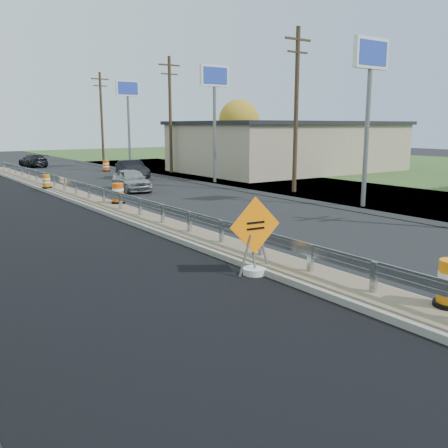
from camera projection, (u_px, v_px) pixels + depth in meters
ground at (222, 249)px, 16.12m from camera, size 140.00×140.00×0.00m
milled_overlay at (8, 217)px, 21.67m from camera, size 7.20×120.00×0.01m
median at (121, 211)px, 22.52m from camera, size 1.60×55.00×0.23m
guardrail at (112, 195)px, 23.21m from camera, size 0.10×46.15×0.72m
retail_building_near at (288, 146)px, 43.58m from camera, size 18.50×12.50×4.27m
pylon_sign_south at (370, 69)px, 23.18m from camera, size 2.20×0.30×7.90m
pylon_sign_mid at (214, 87)px, 33.62m from camera, size 2.20×0.30×7.90m
pylon_sign_north at (128, 97)px, 44.87m from camera, size 2.20×0.30×7.90m
utility_pole_smid at (296, 108)px, 28.86m from camera, size 1.90×0.26×9.40m
utility_pole_nmid at (170, 113)px, 40.91m from camera, size 1.90×0.26×9.40m
utility_pole_north at (102, 116)px, 52.97m from camera, size 1.90×0.26×9.40m
tree_far_yellow at (239, 120)px, 57.18m from camera, size 4.62×4.62×6.86m
caution_sign at (255, 255)px, 13.23m from camera, size 1.52×0.64×2.10m
barrel_median_mid at (118, 194)px, 23.96m from camera, size 0.66×0.66×0.97m
barrel_median_far at (47, 182)px, 29.87m from camera, size 0.54×0.54×0.80m
barrel_shoulder_far at (106, 166)px, 43.28m from camera, size 0.66×0.66×0.96m
car_silver at (132, 180)px, 30.30m from camera, size 2.06×4.10×1.34m
car_dark_mid at (132, 169)px, 37.26m from camera, size 1.96×4.30×1.37m
car_dark_far at (33, 160)px, 47.94m from camera, size 2.06×4.35×1.22m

